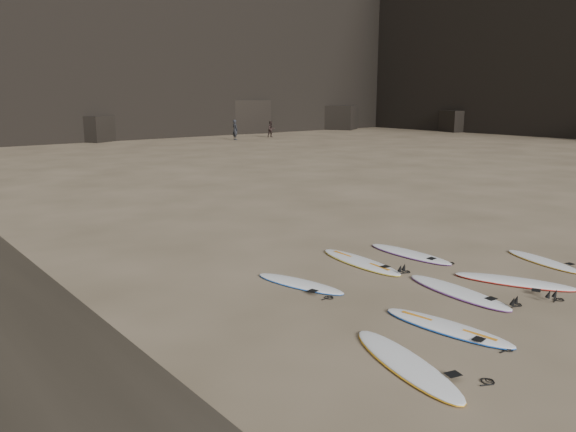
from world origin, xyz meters
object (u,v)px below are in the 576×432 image
(person_a, at_px, (235,130))
(surfboard_4, at_px, (543,261))
(person_b, at_px, (271,129))
(surfboard_0, at_px, (406,363))
(surfboard_3, at_px, (514,281))
(surfboard_2, at_px, (458,291))
(surfboard_6, at_px, (360,261))
(surfboard_5, at_px, (300,283))
(surfboard_1, at_px, (447,327))
(surfboard_7, at_px, (410,254))

(person_a, bearing_deg, surfboard_4, 160.77)
(person_a, distance_m, person_b, 4.65)
(person_a, height_order, person_b, person_a)
(surfboard_0, height_order, surfboard_3, surfboard_0)
(surfboard_0, distance_m, surfboard_2, 3.79)
(surfboard_6, bearing_deg, surfboard_2, -85.49)
(surfboard_0, bearing_deg, surfboard_5, 89.28)
(surfboard_0, height_order, surfboard_4, surfboard_0)
(surfboard_1, relative_size, surfboard_6, 0.93)
(surfboard_5, bearing_deg, person_b, 39.29)
(surfboard_2, distance_m, surfboard_5, 3.48)
(person_a, bearing_deg, surfboard_3, 158.35)
(surfboard_0, xyz_separation_m, person_b, (27.67, 39.86, 0.75))
(surfboard_0, bearing_deg, surfboard_4, 26.83)
(surfboard_2, bearing_deg, surfboard_7, 64.68)
(surfboard_3, relative_size, person_b, 1.68)
(surfboard_3, distance_m, person_a, 42.35)
(surfboard_1, bearing_deg, surfboard_0, -172.50)
(surfboard_4, xyz_separation_m, person_a, (15.83, 37.96, 0.90))
(surfboard_5, bearing_deg, surfboard_1, -95.73)
(surfboard_0, bearing_deg, surfboard_6, 66.89)
(surfboard_0, relative_size, surfboard_5, 1.17)
(surfboard_7, bearing_deg, surfboard_5, 178.12)
(surfboard_5, height_order, surfboard_7, surfboard_7)
(surfboard_5, xyz_separation_m, person_a, (21.86, 35.35, 0.90))
(surfboard_1, height_order, surfboard_2, surfboard_2)
(surfboard_2, xyz_separation_m, person_a, (19.54, 37.94, 0.90))
(surfboard_3, distance_m, surfboard_4, 2.14)
(surfboard_0, xyz_separation_m, surfboard_5, (1.18, 4.04, -0.01))
(surfboard_3, xyz_separation_m, surfboard_6, (-1.63, 3.31, 0.00))
(surfboard_7, xyz_separation_m, person_b, (22.62, 35.85, 0.75))
(surfboard_0, height_order, person_a, person_a)
(surfboard_0, bearing_deg, surfboard_2, 37.98)
(surfboard_2, bearing_deg, surfboard_5, 137.47)
(surfboard_6, height_order, person_a, person_a)
(surfboard_0, distance_m, person_a, 45.64)
(surfboard_2, height_order, surfboard_6, surfboard_6)
(surfboard_2, relative_size, person_b, 1.70)
(person_b, bearing_deg, surfboard_1, -113.72)
(surfboard_4, distance_m, surfboard_6, 4.73)
(surfboard_2, xyz_separation_m, surfboard_6, (-0.03, 2.90, 0.00))
(surfboard_2, relative_size, person_a, 1.43)
(surfboard_5, relative_size, person_b, 1.47)
(surfboard_1, xyz_separation_m, person_a, (21.32, 38.94, 0.90))
(surfboard_1, relative_size, surfboard_5, 1.10)
(surfboard_0, bearing_deg, surfboard_1, 30.25)
(surfboard_4, height_order, surfboard_6, surfboard_6)
(surfboard_6, distance_m, person_b, 42.99)
(surfboard_2, relative_size, surfboard_3, 1.01)
(surfboard_5, distance_m, surfboard_7, 3.86)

